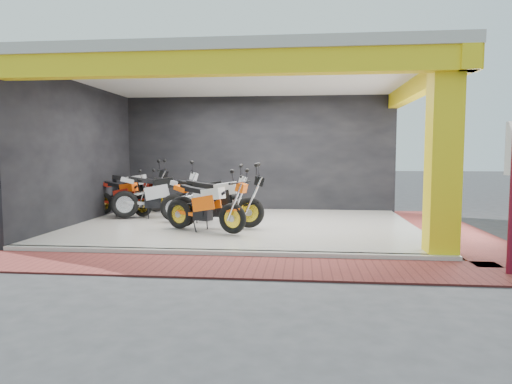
# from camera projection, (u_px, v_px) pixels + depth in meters

# --- Properties ---
(ground) EXTENTS (80.00, 80.00, 0.00)m
(ground) POSITION_uv_depth(u_px,v_px,m) (231.00, 244.00, 8.96)
(ground) COLOR #2D2D30
(ground) RESTS_ON ground
(showroom_floor) EXTENTS (8.00, 6.00, 0.10)m
(showroom_floor) POSITION_uv_depth(u_px,v_px,m) (244.00, 226.00, 10.94)
(showroom_floor) COLOR silver
(showroom_floor) RESTS_ON ground
(showroom_ceiling) EXTENTS (8.40, 6.40, 0.20)m
(showroom_ceiling) POSITION_uv_depth(u_px,v_px,m) (244.00, 76.00, 10.64)
(showroom_ceiling) COLOR beige
(showroom_ceiling) RESTS_ON corner_column
(back_wall) EXTENTS (8.20, 0.20, 3.50)m
(back_wall) POSITION_uv_depth(u_px,v_px,m) (257.00, 155.00, 13.87)
(back_wall) COLOR black
(back_wall) RESTS_ON ground
(left_wall) EXTENTS (0.20, 6.20, 3.50)m
(left_wall) POSITION_uv_depth(u_px,v_px,m) (79.00, 155.00, 11.22)
(left_wall) COLOR black
(left_wall) RESTS_ON ground
(corner_column) EXTENTS (0.50, 0.50, 3.50)m
(corner_column) POSITION_uv_depth(u_px,v_px,m) (443.00, 155.00, 7.68)
(corner_column) COLOR yellow
(corner_column) RESTS_ON ground
(header_beam_front) EXTENTS (8.40, 0.30, 0.40)m
(header_beam_front) POSITION_uv_depth(u_px,v_px,m) (221.00, 63.00, 7.69)
(header_beam_front) COLOR yellow
(header_beam_front) RESTS_ON corner_column
(header_beam_right) EXTENTS (0.30, 6.40, 0.40)m
(header_beam_right) POSITION_uv_depth(u_px,v_px,m) (420.00, 86.00, 10.25)
(header_beam_right) COLOR yellow
(header_beam_right) RESTS_ON corner_column
(floor_kerb) EXTENTS (8.00, 0.20, 0.10)m
(floor_kerb) POSITION_uv_depth(u_px,v_px,m) (222.00, 253.00, 7.94)
(floor_kerb) COLOR silver
(floor_kerb) RESTS_ON ground
(paver_front) EXTENTS (9.00, 1.40, 0.03)m
(paver_front) POSITION_uv_depth(u_px,v_px,m) (213.00, 266.00, 7.17)
(paver_front) COLOR maroon
(paver_front) RESTS_ON ground
(paver_right) EXTENTS (1.40, 7.00, 0.03)m
(paver_right) POSITION_uv_depth(u_px,v_px,m) (452.00, 231.00, 10.44)
(paver_right) COLOR maroon
(paver_right) RESTS_ON ground
(moto_hero) EXTENTS (2.29, 1.57, 1.31)m
(moto_hero) POSITION_uv_depth(u_px,v_px,m) (232.00, 203.00, 9.39)
(moto_hero) COLOR #FF5A0A
(moto_hero) RESTS_ON showroom_floor
(moto_row_a) EXTENTS (2.34, 0.91, 1.42)m
(moto_row_a) POSITION_uv_depth(u_px,v_px,m) (249.00, 197.00, 10.14)
(moto_row_a) COLOR black
(moto_row_a) RESTS_ON showroom_floor
(moto_row_b) EXTENTS (2.33, 1.10, 1.37)m
(moto_row_b) POSITION_uv_depth(u_px,v_px,m) (233.00, 195.00, 11.12)
(moto_row_b) COLOR #999AA0
(moto_row_b) RESTS_ON showroom_floor
(moto_row_c) EXTENTS (2.14, 1.34, 1.23)m
(moto_row_c) POSITION_uv_depth(u_px,v_px,m) (142.00, 194.00, 11.95)
(moto_row_c) COLOR red
(moto_row_c) RESTS_ON showroom_floor
(moto_row_d) EXTENTS (2.51, 1.47, 1.44)m
(moto_row_d) POSITION_uv_depth(u_px,v_px,m) (185.00, 190.00, 11.95)
(moto_row_d) COLOR #9D9FA4
(moto_row_d) RESTS_ON showroom_floor
(moto_row_e) EXTENTS (2.44, 1.03, 1.46)m
(moto_row_e) POSITION_uv_depth(u_px,v_px,m) (155.00, 187.00, 13.01)
(moto_row_e) COLOR black
(moto_row_e) RESTS_ON showroom_floor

